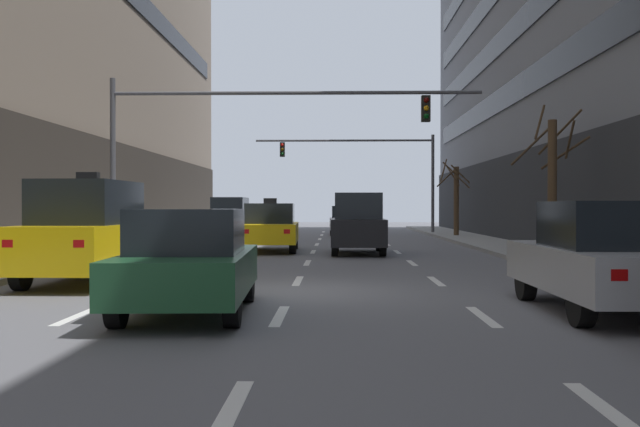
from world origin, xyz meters
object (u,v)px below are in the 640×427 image
Objects in this scene: car_driving_1 at (189,262)px; traffic_signal_0 at (238,127)px; taxi_driving_2 at (270,228)px; taxi_driving_5 at (88,232)px; traffic_signal_1 at (373,162)px; street_tree_1 at (456,197)px; car_driving_0 at (358,224)px; street_tree_0 at (552,183)px; car_driving_3 at (230,218)px; car_parked_1 at (606,258)px; car_driving_4 at (346,221)px.

car_driving_1 is 12.80m from traffic_signal_0.
taxi_driving_2 is 1.04× the size of taxi_driving_5.
traffic_signal_1 reaches higher than taxi_driving_5.
traffic_signal_1 is 6.37m from street_tree_1.
taxi_driving_2 is 16.83m from traffic_signal_1.
street_tree_0 reaches higher than car_driving_0.
car_driving_3 is 1.07× the size of street_tree_1.
traffic_signal_0 is (-7.30, 12.02, 3.36)m from car_parked_1.
traffic_signal_0 is at bearing -101.90° from car_driving_4.
car_driving_4 is 29.82m from car_parked_1.
taxi_driving_2 is 4.39m from traffic_signal_0.
street_tree_0 is (11.49, 5.72, 1.24)m from taxi_driving_5.
car_driving_4 is at bearing -148.03° from traffic_signal_1.
traffic_signal_0 is (-0.94, 12.30, 3.42)m from car_driving_1.
taxi_driving_5 is (-5.81, -25.60, 0.27)m from car_driving_4.
car_driving_1 is at bearing -130.14° from street_tree_0.
taxi_driving_5 reaches higher than taxi_driving_2.
taxi_driving_5 is at bearing 156.92° from car_parked_1.
street_tree_0 is at bearing 77.87° from car_parked_1.
car_driving_0 is 0.97× the size of car_driving_4.
traffic_signal_0 reaches higher than car_driving_1.
car_driving_0 is 0.42× the size of traffic_signal_1.
car_driving_4 is (-0.20, 15.98, -0.22)m from car_driving_0.
car_parked_1 is at bearing -68.82° from car_driving_3.
car_driving_1 is 15.04m from taxi_driving_2.
car_driving_4 is 26.25m from taxi_driving_5.
car_driving_4 is at bearing 42.69° from car_driving_3.
traffic_signal_0 is (2.10, 8.01, 3.12)m from taxi_driving_5.
street_tree_1 is at bearing 85.54° from car_parked_1.
traffic_signal_0 is at bearing 166.31° from street_tree_0.
car_parked_1 is at bearing 2.60° from car_driving_1.
street_tree_0 reaches higher than car_parked_1.
car_driving_1 is 24.73m from car_driving_3.
street_tree_1 is (9.34, 14.15, -2.11)m from traffic_signal_0.
car_driving_0 is 0.36× the size of traffic_signal_0.
street_tree_1 is at bearing 9.50° from car_driving_3.
taxi_driving_5 is at bearing 125.35° from car_driving_1.
car_driving_0 is 14.04m from car_parked_1.
car_driving_0 is at bearing -94.70° from traffic_signal_1.
car_parked_1 is 26.27m from street_tree_1.
traffic_signal_0 is at bearing -105.94° from traffic_signal_1.
car_driving_3 is (-3.04, 24.54, 0.25)m from car_driving_1.
street_tree_1 is (5.63, -3.44, 1.28)m from car_driving_4.
car_driving_0 is 1.00× the size of car_driving_1.
car_driving_3 is 18.56m from street_tree_0.
traffic_signal_0 is at bearing 94.38° from car_driving_1.
car_parked_1 is (9.40, -24.25, -0.19)m from car_driving_3.
traffic_signal_0 reaches higher than car_driving_0.
traffic_signal_1 is (5.31, 18.59, 0.03)m from traffic_signal_0.
car_driving_1 is at bearing -85.62° from traffic_signal_0.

